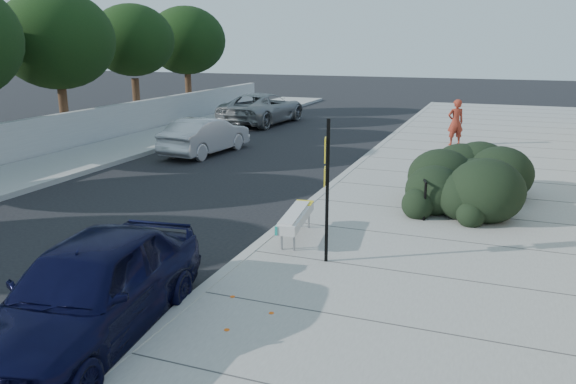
# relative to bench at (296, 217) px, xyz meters

# --- Properties ---
(ground) EXTENTS (120.00, 120.00, 0.00)m
(ground) POSITION_rel_bench_xyz_m (-0.60, -1.00, -0.60)
(ground) COLOR black
(ground) RESTS_ON ground
(sidewalk_near) EXTENTS (11.20, 50.00, 0.15)m
(sidewalk_near) POSITION_rel_bench_xyz_m (5.00, 4.00, -0.53)
(sidewalk_near) COLOR gray
(sidewalk_near) RESTS_ON ground
(sidewalk_far) EXTENTS (3.00, 50.00, 0.15)m
(sidewalk_far) POSITION_rel_bench_xyz_m (-10.10, 4.00, -0.53)
(sidewalk_far) COLOR gray
(sidewalk_far) RESTS_ON ground
(curb_near) EXTENTS (0.22, 50.00, 0.17)m
(curb_near) POSITION_rel_bench_xyz_m (-0.60, 4.00, -0.52)
(curb_near) COLOR #9E9E99
(curb_near) RESTS_ON ground
(curb_far) EXTENTS (0.22, 50.00, 0.17)m
(curb_far) POSITION_rel_bench_xyz_m (-8.60, 4.00, -0.52)
(curb_far) COLOR #9E9E99
(curb_far) RESTS_ON ground
(far_wall) EXTENTS (0.30, 40.00, 1.50)m
(far_wall) POSITION_rel_bench_xyz_m (-11.80, 4.00, 0.15)
(far_wall) COLOR #9E9E99
(far_wall) RESTS_ON ground
(tree_far_d) EXTENTS (4.60, 4.60, 6.16)m
(tree_far_d) POSITION_rel_bench_xyz_m (-13.10, 8.00, 3.59)
(tree_far_d) COLOR #332114
(tree_far_d) RESTS_ON ground
(tree_far_e) EXTENTS (4.00, 4.00, 5.90)m
(tree_far_e) POSITION_rel_bench_xyz_m (-13.10, 13.00, 3.58)
(tree_far_e) COLOR #332114
(tree_far_e) RESTS_ON ground
(tree_far_f) EXTENTS (4.40, 4.40, 6.07)m
(tree_far_f) POSITION_rel_bench_xyz_m (-13.10, 18.00, 3.59)
(tree_far_f) COLOR #332114
(tree_far_f) RESTS_ON ground
(bench) EXTENTS (0.61, 1.93, 0.57)m
(bench) POSITION_rel_bench_xyz_m (0.00, 0.00, 0.00)
(bench) COLOR gray
(bench) RESTS_ON sidewalk_near
(bike_rack) EXTENTS (0.20, 0.61, 0.91)m
(bike_rack) POSITION_rel_bench_xyz_m (2.27, 2.45, 0.10)
(bike_rack) COLOR black
(bike_rack) RESTS_ON sidewalk_near
(sign_post) EXTENTS (0.14, 0.30, 2.68)m
(sign_post) POSITION_rel_bench_xyz_m (0.95, -1.00, 1.07)
(sign_post) COLOR black
(sign_post) RESTS_ON sidewalk_near
(hedge) EXTENTS (3.63, 4.86, 1.64)m
(hedge) POSITION_rel_bench_xyz_m (3.14, 4.26, 0.37)
(hedge) COLOR black
(hedge) RESTS_ON sidewalk_near
(sedan_navy) EXTENTS (2.31, 4.64, 1.52)m
(sedan_navy) POSITION_rel_bench_xyz_m (-1.40, -4.63, 0.16)
(sedan_navy) COLOR black
(sedan_navy) RESTS_ON ground
(wagon_silver) EXTENTS (1.86, 4.30, 1.38)m
(wagon_silver) POSITION_rel_bench_xyz_m (-6.60, 8.15, 0.09)
(wagon_silver) COLOR #AFAEB3
(wagon_silver) RESTS_ON ground
(suv_silver) EXTENTS (3.11, 5.90, 1.58)m
(suv_silver) POSITION_rel_bench_xyz_m (-7.81, 16.46, 0.19)
(suv_silver) COLOR gray
(suv_silver) RESTS_ON ground
(pedestrian) EXTENTS (0.79, 0.70, 1.81)m
(pedestrian) POSITION_rel_bench_xyz_m (2.15, 12.53, 0.46)
(pedestrian) COLOR maroon
(pedestrian) RESTS_ON sidewalk_near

